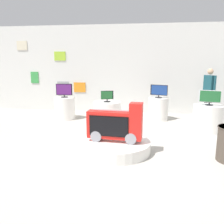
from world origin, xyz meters
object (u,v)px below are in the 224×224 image
Objects in this scene: main_display_pedestal at (115,146)px; tv_on_left_rear at (159,91)px; tv_on_center_rear at (64,90)px; display_pedestal_right_rear at (107,114)px; tv_on_right_rear at (107,96)px; display_pedestal_left_rear at (158,109)px; tv_on_far_right at (210,97)px; novelty_firetruck_tv at (115,126)px; display_pedestal_far_right at (208,118)px; display_pedestal_center_rear at (65,108)px; shopper_browsing_near_truck at (209,90)px.

main_display_pedestal is 3.57m from tv_on_left_rear.
display_pedestal_right_rear is (1.62, -0.73, -0.63)m from tv_on_center_rear.
tv_on_right_rear reaches higher than main_display_pedestal.
display_pedestal_left_rear is 1.36× the size of tv_on_center_rear.
main_display_pedestal is at bearing -140.17° from tv_on_far_right.
tv_on_left_rear is at bearing -70.23° from display_pedestal_left_rear.
display_pedestal_far_right is at bearing 40.27° from novelty_firetruck_tv.
tv_on_right_rear is (1.62, -0.74, 0.56)m from display_pedestal_center_rear.
novelty_firetruck_tv is at bearing -53.35° from display_pedestal_center_rear.
tv_on_left_rear reaches higher than novelty_firetruck_tv.
tv_on_left_rear is (1.04, 3.30, 0.39)m from novelty_firetruck_tv.
tv_on_far_right reaches higher than display_pedestal_far_right.
display_pedestal_left_rear is 0.44× the size of shopper_browsing_near_truck.
display_pedestal_right_rear is 2.97m from display_pedestal_far_right.
main_display_pedestal is 2.73× the size of tv_on_far_right.
display_pedestal_center_rear is 4.71m from tv_on_far_right.
main_display_pedestal is at bearing -107.97° from tv_on_left_rear.
novelty_firetruck_tv is 2.27m from display_pedestal_right_rear.
tv_on_center_rear is at bearing -172.33° from shopper_browsing_near_truck.
shopper_browsing_near_truck is at bearing 52.40° from main_display_pedestal.
shopper_browsing_near_truck reaches higher than tv_on_left_rear.
display_pedestal_left_rear is (1.07, 3.29, 0.26)m from main_display_pedestal.
display_pedestal_center_rear is 2.03× the size of tv_on_right_rear.
main_display_pedestal is 2.10× the size of display_pedestal_center_rear.
tv_on_center_rear is at bearing 169.01° from tv_on_far_right.
tv_on_center_rear is (-0.00, -0.00, 0.63)m from display_pedestal_center_rear.
tv_on_center_rear is at bearing -93.81° from display_pedestal_center_rear.
shopper_browsing_near_truck reaches higher than tv_on_far_right.
tv_on_center_rear reaches higher than display_pedestal_center_rear.
novelty_firetruck_tv reaches higher than main_display_pedestal.
tv_on_right_rear is at bearing -24.44° from tv_on_center_rear.
display_pedestal_far_right is at bearing -10.94° from tv_on_center_rear.
display_pedestal_left_rear is at bearing 34.79° from display_pedestal_right_rear.
display_pedestal_left_rear and display_pedestal_center_rear have the same top height.
tv_on_left_rear is at bearing 6.59° from tv_on_center_rear.
tv_on_right_rear is at bearing -145.14° from display_pedestal_left_rear.
tv_on_right_rear is at bearing -107.04° from display_pedestal_right_rear.
display_pedestal_left_rear is at bearing 72.07° from main_display_pedestal.
display_pedestal_center_rear is 0.90× the size of display_pedestal_right_rear.
display_pedestal_center_rear and display_pedestal_far_right have the same top height.
main_display_pedestal is 2.26m from display_pedestal_right_rear.
display_pedestal_right_rear is at bearing -145.21° from display_pedestal_left_rear.
tv_on_center_rear is at bearing -173.33° from display_pedestal_left_rear.
display_pedestal_center_rear is (-3.22, -0.37, -0.62)m from tv_on_left_rear.
display_pedestal_left_rear is at bearing -170.42° from shopper_browsing_near_truck.
display_pedestal_far_right is (4.58, -0.89, 0.00)m from display_pedestal_center_rear.
novelty_firetruck_tv is 2.15× the size of tv_on_left_rear.
shopper_browsing_near_truck is (3.29, 1.40, 0.65)m from display_pedestal_right_rear.
main_display_pedestal is 2.39m from tv_on_right_rear.
tv_on_far_right reaches higher than novelty_firetruck_tv.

